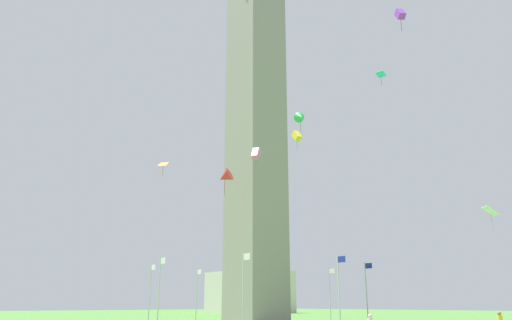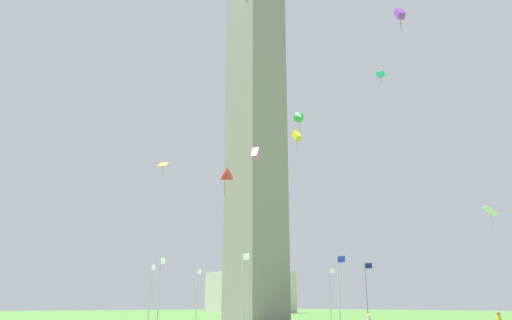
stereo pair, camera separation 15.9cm
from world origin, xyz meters
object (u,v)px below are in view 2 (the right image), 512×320
Objects in this scene: kite_yellow_box at (297,136)px; distant_building at (250,292)px; kite_pink_box at (256,154)px; flagpole_ne at (367,289)px; flagpole_n at (339,286)px; flagpole_nw at (243,285)px; kite_red_delta at (225,177)px; kite_orange_diamond at (163,165)px; kite_purple_box at (400,14)px; flagpole_s at (197,291)px; flagpole_w at (159,287)px; obelisk_monument at (256,112)px; kite_cyan_diamond at (381,75)px; flagpole_se at (265,292)px; flagpole_e at (330,291)px; flagpole_sw at (150,289)px; kite_white_diamond at (490,211)px; kite_green_delta at (300,117)px.

distant_building is at bearing 145.38° from kite_yellow_box.
flagpole_ne is at bearing 78.95° from kite_pink_box.
flagpole_n is 1.00× the size of flagpole_nw.
distant_building is (-55.28, 48.22, -11.62)m from kite_red_delta.
kite_pink_box is 5.33m from kite_yellow_box.
flagpole_ne is 3.70× the size of kite_orange_diamond.
kite_purple_box is at bearing -5.53° from kite_yellow_box.
flagpole_s is (-22.93, -9.50, 0.00)m from flagpole_ne.
distant_building is (-66.51, 41.52, 1.16)m from flagpole_n.
kite_orange_diamond is (-3.70, 1.65, 14.67)m from flagpole_w.
distant_building is at bearing 133.68° from flagpole_s.
obelisk_monument is 38.04× the size of kite_cyan_diamond.
distant_building is (-43.58, 32.02, 1.16)m from flagpole_se.
flagpole_sw is (-9.50, -22.93, 0.00)m from flagpole_e.
kite_white_diamond is at bearing 11.89° from obelisk_monument.
kite_purple_box is 21.43m from kite_pink_box.
obelisk_monument is 20.06m from kite_cyan_diamond.
flagpole_ne and flagpole_w have the same top height.
kite_yellow_box is (-4.85, 4.20, 0.17)m from kite_green_delta.
kite_pink_box is at bearing -38.25° from distant_building.
flagpole_se is 54.09m from distant_building.
kite_white_diamond reaches higher than flagpole_w.
flagpole_sw is (-19.00, -19.00, 0.00)m from flagpole_ne.
flagpole_ne is at bearing 90.00° from flagpole_nw.
kite_orange_diamond reaches higher than flagpole_w.
kite_purple_box reaches higher than kite_white_diamond.
flagpole_sw is at bearing -157.48° from kite_white_diamond.
flagpole_nw is at bearing -0.00° from flagpole_sw.
kite_green_delta is at bearing 28.17° from flagpole_w.
flagpole_sw is at bearing -157.50° from flagpole_n.
obelisk_monument is 12.18m from kite_pink_box.
kite_yellow_box is (9.39, -15.05, 17.15)m from flagpole_e.
flagpole_e is 26.87m from flagpole_w.
flagpole_s is 21.18m from kite_orange_diamond.
obelisk_monument is at bearing -45.20° from flagpole_se.
flagpole_n and flagpole_s have the same top height.
flagpole_s is at bearing 156.83° from kite_red_delta.
flagpole_e is 39.20m from kite_purple_box.
flagpole_se is 37.62m from kite_cyan_diamond.
obelisk_monument is at bearing -135.20° from flagpole_ne.
obelisk_monument is 7.74× the size of flagpole_s.
flagpole_s is (-13.43, -13.43, 0.00)m from flagpole_e.
kite_purple_box is (11.16, 2.65, 7.85)m from kite_green_delta.
flagpole_nw is 30.15m from kite_purple_box.
flagpole_e is 3.04× the size of kite_white_diamond.
kite_orange_diamond is at bearing -161.59° from kite_green_delta.
flagpole_e is at bearing 22.50° from flagpole_se.
flagpole_nw is at bearing 22.50° from flagpole_w.
kite_red_delta is (2.20, -20.13, 12.78)m from flagpole_e.
flagpole_w is 2.21× the size of kite_red_delta.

